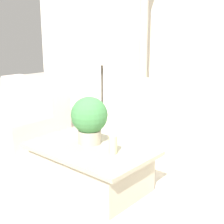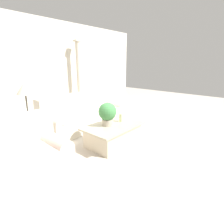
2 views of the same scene
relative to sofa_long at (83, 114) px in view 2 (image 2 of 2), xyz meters
The scene contains 9 objects.
ground_plane 1.07m from the sofa_long, 117.29° to the right, with size 16.00×16.00×0.00m, color #BCB2A3.
wall_back 2.36m from the sofa_long, 103.37° to the left, with size 10.00×0.06×3.20m.
sofa_long is the anchor object (origin of this frame).
loveseat 2.39m from the sofa_long, 153.90° to the right, with size 1.26×1.00×0.92m.
coffee_table 1.48m from the sofa_long, 102.76° to the right, with size 1.32×0.82×0.44m.
potted_plant 1.46m from the sofa_long, 107.22° to the right, with size 0.40×0.40×0.51m.
pillar_candle 1.43m from the sofa_long, 91.15° to the right, with size 0.09×0.09×0.19m.
floor_lamp 1.73m from the sofa_long, behind, with size 0.37×0.37×1.38m.
column_right 2.15m from the sofa_long, 54.46° to the left, with size 0.23×0.23×2.57m.
Camera 2 is at (-2.62, -2.94, 1.78)m, focal length 28.00 mm.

